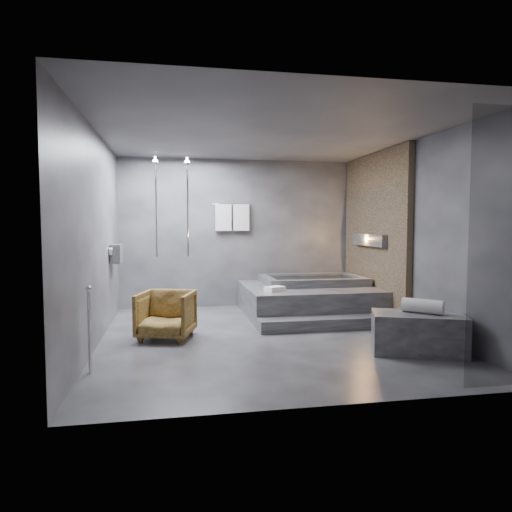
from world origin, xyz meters
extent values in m
plane|color=#2B2B2E|center=(0.00, 0.00, 0.00)|extent=(5.00, 5.00, 0.00)
cube|color=#48484B|center=(0.00, 0.00, 2.80)|extent=(4.50, 5.00, 0.04)
cube|color=#35353A|center=(0.00, 2.50, 1.40)|extent=(4.50, 0.04, 2.80)
cube|color=#35353A|center=(0.00, -2.50, 1.40)|extent=(4.50, 0.04, 2.80)
cube|color=#35353A|center=(-2.25, 0.00, 1.40)|extent=(0.04, 5.00, 2.80)
cube|color=#35353A|center=(2.25, 0.00, 1.40)|extent=(0.04, 5.00, 2.80)
cube|color=tan|center=(2.19, 1.25, 1.40)|extent=(0.10, 2.40, 2.78)
cube|color=#FF9938|center=(2.11, 1.25, 1.30)|extent=(0.14, 1.20, 0.20)
cube|color=slate|center=(-2.16, 1.40, 1.10)|extent=(0.16, 0.42, 0.30)
imported|color=beige|center=(-2.15, 1.30, 1.05)|extent=(0.08, 0.08, 0.21)
imported|color=beige|center=(-2.15, 1.50, 1.03)|extent=(0.07, 0.07, 0.15)
cylinder|color=silver|center=(-1.00, 2.05, 1.90)|extent=(0.04, 0.04, 1.80)
cylinder|color=silver|center=(-1.55, 2.05, 1.90)|extent=(0.04, 0.04, 1.80)
cylinder|color=silver|center=(-0.15, 2.44, 1.95)|extent=(0.75, 0.02, 0.02)
cube|color=white|center=(-0.32, 2.42, 1.70)|extent=(0.30, 0.06, 0.50)
cube|color=white|center=(0.02, 2.42, 1.70)|extent=(0.30, 0.06, 0.50)
cylinder|color=silver|center=(-2.15, -1.20, 0.45)|extent=(0.04, 0.04, 0.90)
cube|color=black|center=(1.65, -2.45, 1.35)|extent=(0.55, 0.01, 2.60)
cube|color=#303033|center=(1.05, 1.45, 0.25)|extent=(2.20, 2.00, 0.50)
cube|color=#303033|center=(1.05, 0.27, 0.09)|extent=(2.20, 0.36, 0.18)
cube|color=#353437|center=(1.67, -1.13, 0.24)|extent=(1.22, 0.94, 0.49)
imported|color=#463011|center=(-1.37, 0.15, 0.33)|extent=(0.88, 0.90, 0.66)
cylinder|color=white|center=(1.73, -1.12, 0.57)|extent=(0.47, 0.46, 0.17)
cube|color=white|center=(0.34, 0.91, 0.54)|extent=(0.35, 0.31, 0.08)
camera|label=1|loc=(-1.28, -6.17, 1.57)|focal=32.00mm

